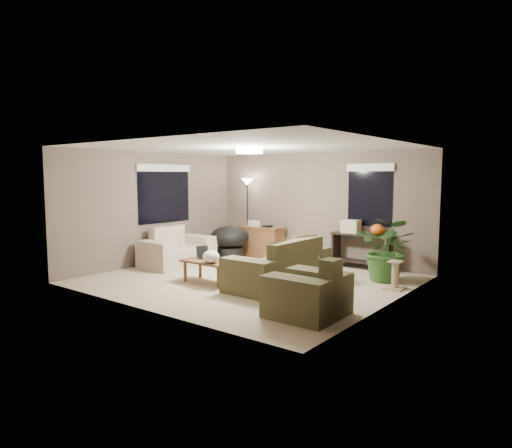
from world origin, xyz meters
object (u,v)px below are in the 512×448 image
Objects in this scene: coffee_table at (209,264)px; papasan_chair at (230,240)px; floor_lamp at (247,191)px; houseplant at (388,256)px; armchair at (308,295)px; main_sofa at (281,269)px; cat_scratching_post at (395,277)px; loveseat at (177,252)px; console_table at (361,248)px; desk at (262,242)px.

papasan_chair is at bearing 121.51° from coffee_table.
floor_lamp is 4.18m from houseplant.
armchair is at bearing -13.54° from coffee_table.
floor_lamp is (-2.56, 2.21, 1.30)m from main_sofa.
houseplant is at bearing 46.34° from main_sofa.
papasan_chair reaches higher than cat_scratching_post.
houseplant is (2.56, 2.15, 0.12)m from coffee_table.
loveseat reaches higher than papasan_chair.
cat_scratching_post is (0.40, 2.25, -0.08)m from armchair.
console_table is (0.50, 2.26, 0.14)m from main_sofa.
desk is at bearing 64.23° from papasan_chair.
cat_scratching_post is at bearing -5.01° from papasan_chair.
papasan_chair is (-3.73, 2.61, 0.17)m from armchair.
console_table is 3.27m from floor_lamp.
coffee_table is at bearing -64.10° from floor_lamp.
main_sofa is at bearing 30.20° from coffee_table.
floor_lamp is (-3.06, -0.06, 1.16)m from console_table.
coffee_table is 2.91m from desk.
coffee_table is 3.38m from console_table.
loveseat is 4.46m from armchair.
cat_scratching_post is (4.13, -0.36, -0.25)m from papasan_chair.
cat_scratching_post is at bearing 29.28° from main_sofa.
houseplant is (3.96, -0.73, -1.12)m from floor_lamp.
houseplant reaches higher than armchair.
console_table is 2.60× the size of cat_scratching_post.
coffee_table is 0.77× the size of console_table.
papasan_chair is at bearing 67.69° from loveseat.
papasan_chair is at bearing 145.01° from armchair.
papasan_chair is (-1.23, 2.01, 0.11)m from coffee_table.
coffee_table is 0.82× the size of houseplant.
loveseat is at bearing 177.75° from main_sofa.
main_sofa is 2.04m from houseplant.
houseplant reaches higher than main_sofa.
floor_lamp is at bearing 164.01° from cat_scratching_post.
houseplant reaches higher than desk.
cat_scratching_post is (4.30, -1.23, -1.38)m from floor_lamp.
armchair is 0.52× the size of floor_lamp.
armchair is at bearing -41.76° from floor_lamp.
floor_lamp is at bearing 100.80° from papasan_chair.
coffee_table is at bearing -119.49° from console_table.
armchair reaches higher than console_table.
floor_lamp is (-0.17, 0.87, 1.13)m from papasan_chair.
loveseat is 1.60× the size of armchair.
houseplant is (1.40, 1.47, 0.18)m from main_sofa.
console_table is at bearing 138.70° from houseplant.
houseplant reaches higher than console_table.
cat_scratching_post is at bearing -15.99° from floor_lamp.
main_sofa is 1.69× the size of console_table.
papasan_chair is (-2.89, -0.93, 0.03)m from console_table.
papasan_chair is at bearing 174.99° from cat_scratching_post.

